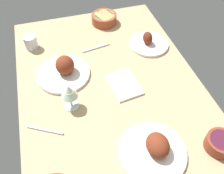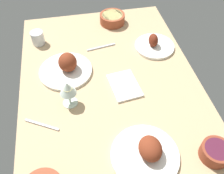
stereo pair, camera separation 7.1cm
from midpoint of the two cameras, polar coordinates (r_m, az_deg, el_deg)
name	(u,v)px [view 1 (the left image)]	position (r cm, az deg, el deg)	size (l,w,h in cm)	color
dining_table	(112,92)	(121.96, -1.67, -1.29)	(140.00, 90.00, 4.00)	tan
plate_near_viewer	(154,149)	(100.54, 7.85, -14.33)	(27.39, 27.39, 9.14)	white
plate_far_side	(64,70)	(128.35, -12.74, 3.82)	(27.61, 27.61, 11.18)	white
plate_center_main	(148,42)	(145.21, 7.13, 10.27)	(22.76, 22.76, 8.81)	white
bowl_potatoes	(104,18)	(161.87, -3.16, 15.70)	(15.89, 15.89, 6.00)	brown
bowl_onions	(220,143)	(107.93, 22.28, -12.12)	(11.88, 11.88, 5.77)	brown
wine_glass	(69,92)	(108.64, -11.88, -1.30)	(7.60, 7.60, 14.00)	silver
water_tumbler	(31,42)	(149.43, -19.80, 9.78)	(7.33, 7.33, 7.91)	silver
folded_napkin	(124,85)	(121.81, 1.13, 0.51)	(18.64, 13.27, 1.20)	white
fork_loose	(45,130)	(111.20, -17.16, -9.69)	(16.42, 0.90, 0.80)	silver
spoon_loose	(96,48)	(143.17, -5.14, 9.06)	(17.12, 0.90, 0.80)	silver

